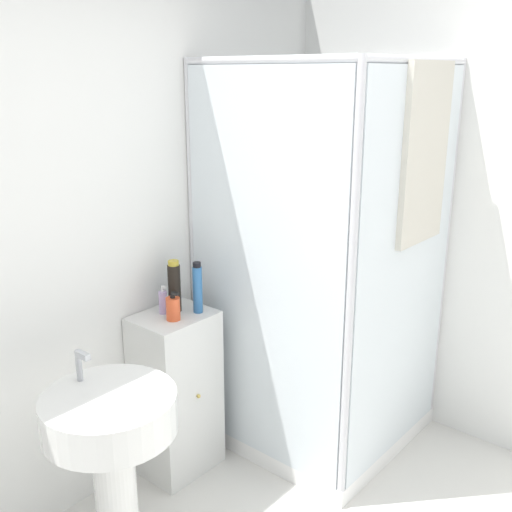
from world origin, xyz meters
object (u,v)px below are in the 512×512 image
at_px(sink, 112,443).
at_px(soap_dispenser, 173,308).
at_px(lotion_bottle_white, 163,302).
at_px(shampoo_bottle_tall_black, 174,287).
at_px(shampoo_bottle_blue, 198,288).

distance_m(sink, soap_dispenser, 0.73).
xyz_separation_m(sink, soap_dispenser, (0.60, 0.30, 0.29)).
bearing_deg(lotion_bottle_white, sink, -147.58).
bearing_deg(soap_dispenser, lotion_bottle_white, 77.53).
xyz_separation_m(shampoo_bottle_tall_black, lotion_bottle_white, (-0.06, 0.02, -0.07)).
distance_m(sink, shampoo_bottle_blue, 0.87).
xyz_separation_m(shampoo_bottle_blue, lotion_bottle_white, (-0.12, 0.12, -0.07)).
relative_size(soap_dispenser, shampoo_bottle_blue, 0.56).
distance_m(shampoo_bottle_tall_black, lotion_bottle_white, 0.09).
bearing_deg(shampoo_bottle_blue, sink, -159.63).
relative_size(shampoo_bottle_tall_black, lotion_bottle_white, 1.80).
distance_m(soap_dispenser, shampoo_bottle_tall_black, 0.13).
xyz_separation_m(sink, lotion_bottle_white, (0.62, 0.39, 0.30)).
distance_m(soap_dispenser, lotion_bottle_white, 0.10).
relative_size(soap_dispenser, lotion_bottle_white, 0.99).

